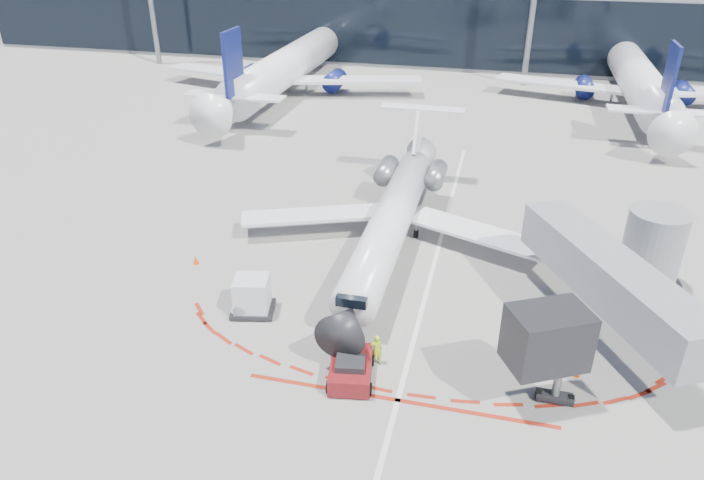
% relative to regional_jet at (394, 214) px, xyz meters
% --- Properties ---
extents(ground, '(260.00, 260.00, 0.00)m').
position_rel_regional_jet_xyz_m(ground, '(2.97, -3.00, -2.13)').
color(ground, slate).
rests_on(ground, ground).
extents(apron_centerline, '(0.25, 40.00, 0.01)m').
position_rel_regional_jet_xyz_m(apron_centerline, '(2.97, -1.00, -2.12)').
color(apron_centerline, silver).
rests_on(apron_centerline, ground).
extents(apron_stop_bar, '(14.00, 0.25, 0.01)m').
position_rel_regional_jet_xyz_m(apron_stop_bar, '(2.97, -14.50, -2.12)').
color(apron_stop_bar, maroon).
rests_on(apron_stop_bar, ground).
extents(jet_bridge, '(10.03, 15.20, 4.90)m').
position_rel_regional_jet_xyz_m(jet_bridge, '(12.76, -6.01, 0.88)').
color(jet_bridge, gray).
rests_on(jet_bridge, ground).
extents(regional_jet, '(20.65, 25.47, 6.38)m').
position_rel_regional_jet_xyz_m(regional_jet, '(0.00, 0.00, 0.00)').
color(regional_jet, white).
rests_on(regional_jet, ground).
extents(pushback_tug, '(2.46, 4.90, 1.25)m').
position_rel_regional_jet_xyz_m(pushback_tug, '(0.58, -13.57, -1.58)').
color(pushback_tug, '#570E0C').
rests_on(pushback_tug, ground).
extents(ramp_worker, '(0.69, 0.56, 1.64)m').
position_rel_regional_jet_xyz_m(ramp_worker, '(1.49, -12.21, -1.31)').
color(ramp_worker, '#A2D516').
rests_on(ramp_worker, ground).
extents(uld_container, '(2.60, 2.34, 2.11)m').
position_rel_regional_jet_xyz_m(uld_container, '(-5.86, -9.59, -1.09)').
color(uld_container, black).
rests_on(uld_container, ground).
extents(safety_cone_left, '(0.38, 0.38, 0.53)m').
position_rel_regional_jet_xyz_m(safety_cone_left, '(-11.27, -5.53, -1.87)').
color(safety_cone_left, '#E63F04').
rests_on(safety_cone_left, ground).
extents(safety_cone_right, '(0.37, 0.37, 0.51)m').
position_rel_regional_jet_xyz_m(safety_cone_right, '(10.77, -10.83, -1.88)').
color(safety_cone_right, '#E63F04').
rests_on(safety_cone_right, ground).
extents(bg_airliner_0, '(36.94, 39.12, 11.95)m').
position_rel_regional_jet_xyz_m(bg_airliner_0, '(-19.23, 35.51, 3.85)').
color(bg_airliner_0, white).
rests_on(bg_airliner_0, ground).
extents(bg_airliner_1, '(35.42, 37.50, 11.46)m').
position_rel_regional_jet_xyz_m(bg_airliner_1, '(19.84, 39.76, 3.60)').
color(bg_airliner_1, white).
rests_on(bg_airliner_1, ground).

